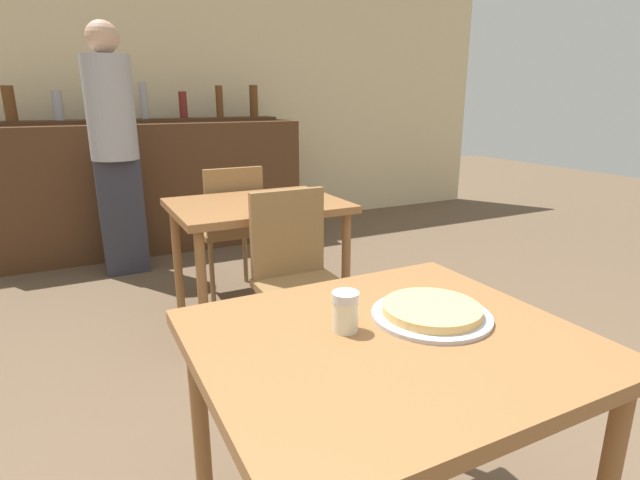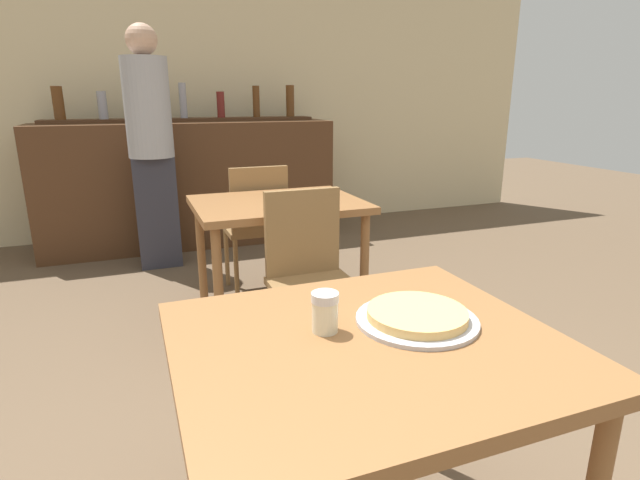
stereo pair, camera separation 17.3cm
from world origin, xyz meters
name	(u,v)px [view 2 (the right image)]	position (x,y,z in m)	size (l,w,h in m)	color
wall_back	(178,90)	(0.00, 4.17, 1.40)	(8.00, 0.05, 2.80)	beige
dining_table_near	(367,371)	(0.00, 0.00, 0.67)	(0.95, 0.83, 0.76)	brown
dining_table_far	(278,218)	(0.25, 1.67, 0.67)	(0.93, 0.72, 0.77)	brown
bar_counter	(191,184)	(0.00, 3.67, 0.56)	(2.60, 0.56, 1.12)	#4C2D19
bar_back_shelf	(182,113)	(-0.02, 3.81, 1.19)	(2.39, 0.24, 0.34)	#4C2D19
chair_far_side_front	(310,270)	(0.25, 1.14, 0.53)	(0.40, 0.40, 0.91)	olive
chair_far_side_back	(256,221)	(0.25, 2.20, 0.53)	(0.40, 0.40, 0.91)	olive
pizza_tray	(417,317)	(0.16, 0.04, 0.77)	(0.33, 0.33, 0.04)	#B7B7BC
cheese_shaker	(325,312)	(-0.09, 0.08, 0.81)	(0.07, 0.07, 0.11)	beige
person_standing	(151,140)	(-0.34, 3.09, 1.01)	(0.34, 0.34, 1.85)	#2D2D38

